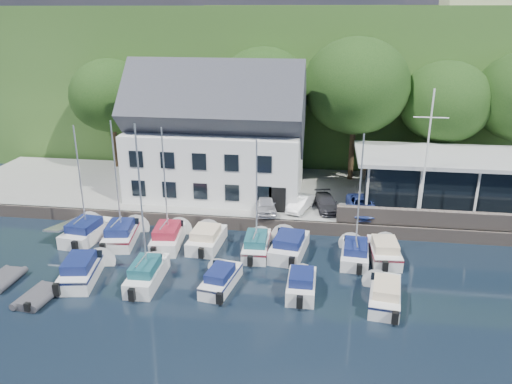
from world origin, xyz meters
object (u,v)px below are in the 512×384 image
boat_r2_4 (385,292)px  boat_r1_4 (257,194)px  boat_r2_1 (142,211)px  boat_r2_3 (301,282)px  club_pavilion (440,180)px  car_silver (265,203)px  boat_r1_1 (117,182)px  boat_r1_7 (384,249)px  boat_r1_2 (165,183)px  car_white (301,203)px  dinghy_0 (3,278)px  car_blue (362,205)px  boat_r1_5 (289,244)px  flagpole (426,159)px  boat_r1_6 (359,202)px  boat_r1_0 (80,178)px  boat_r2_0 (82,267)px  dinghy_1 (38,295)px  harbor_building (217,142)px  boat_r2_2 (221,277)px  boat_r1_3 (207,237)px  car_dgrey (326,203)px

boat_r2_4 → boat_r1_4: bearing=154.3°
boat_r2_1 → boat_r2_3: size_ratio=1.92×
club_pavilion → car_silver: club_pavilion is taller
boat_r1_1 → boat_r1_7: bearing=-9.5°
boat_r1_2 → car_white: bearing=24.9°
club_pavilion → dinghy_0: club_pavilion is taller
car_blue → boat_r1_2: boat_r1_2 is taller
boat_r1_4 → boat_r1_7: 9.22m
car_white → boat_r1_5: (-0.43, -5.62, -0.79)m
car_silver → flagpole: (11.37, -0.59, 4.20)m
boat_r1_6 → boat_r1_0: bearing=-177.5°
car_blue → boat_r2_0: bearing=-153.3°
car_silver → car_blue: size_ratio=0.99×
car_blue → dinghy_1: car_blue is taller
car_blue → boat_r1_6: (-0.70, -5.82, 2.43)m
boat_r1_0 → boat_r1_6: (19.08, -0.56, -0.53)m
harbor_building → car_blue: harbor_building is taller
boat_r1_2 → dinghy_0: (-8.34, -6.59, -4.28)m
boat_r1_7 → boat_r2_4: bearing=-98.6°
boat_r1_1 → boat_r2_2: bearing=-41.0°
boat_r1_3 → boat_r2_3: 8.68m
club_pavilion → flagpole: size_ratio=1.36×
boat_r2_3 → car_blue: bearing=69.3°
boat_r1_0 → boat_r1_5: (14.68, -0.32, -3.87)m
car_white → boat_r2_1: (-8.67, -10.61, 3.14)m
club_pavilion → boat_r2_1: boat_r2_1 is taller
harbor_building → boat_r1_7: harbor_building is taller
car_silver → boat_r1_4: 5.58m
boat_r1_3 → boat_r1_5: size_ratio=0.93×
flagpole → boat_r2_4: bearing=-108.9°
boat_r1_1 → boat_r2_2: boat_r1_1 is taller
boat_r2_1 → dinghy_0: size_ratio=3.32×
boat_r2_2 → dinghy_0: bearing=-164.4°
boat_r1_4 → boat_r2_0: size_ratio=1.36×
car_blue → boat_r1_3: size_ratio=0.69×
boat_r1_3 → flagpole: bearing=18.3°
car_blue → boat_r1_2: bearing=-163.7°
boat_r1_1 → boat_r1_4: size_ratio=1.07×
harbor_building → dinghy_0: bearing=-123.6°
club_pavilion → boat_r1_0: bearing=-162.6°
boat_r1_0 → boat_r2_0: 7.07m
boat_r1_2 → boat_r1_5: (8.57, -0.30, -3.85)m
car_silver → boat_r2_1: bearing=-131.6°
car_dgrey → flagpole: 8.17m
car_blue → boat_r2_2: car_blue is taller
dinghy_0 → boat_r2_3: bearing=5.4°
boat_r1_3 → boat_r2_2: (2.11, -5.28, -0.06)m
flagpole → boat_r2_2: (-12.82, -9.24, -5.18)m
harbor_building → boat_r1_5: harbor_building is taller
boat_r1_5 → boat_r2_3: 5.02m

